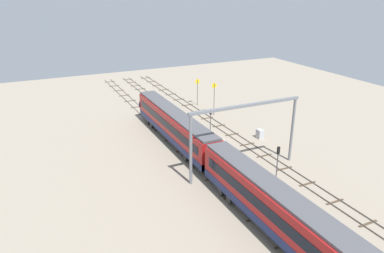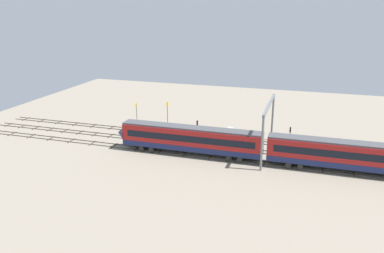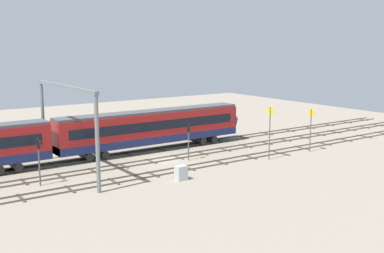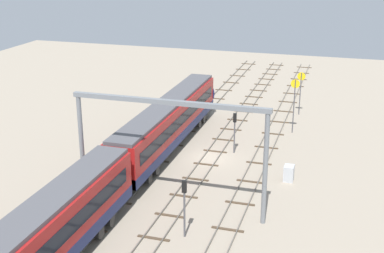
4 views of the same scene
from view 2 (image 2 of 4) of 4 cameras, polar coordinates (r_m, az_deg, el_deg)
ground_plane at (r=69.98m, az=1.91°, el=-2.91°), size 105.78×105.78×0.00m
track_near_foreground at (r=74.25m, az=2.89°, el=-1.64°), size 89.78×2.40×0.16m
track_second_near at (r=69.96m, az=1.92°, el=-2.86°), size 89.78×2.40×0.16m
track_with_train at (r=65.72m, az=0.82°, el=-4.23°), size 89.78×2.40×0.16m
train at (r=62.83m, az=10.17°, el=-3.04°), size 50.40×3.24×4.80m
overhead_gantry at (r=65.71m, az=11.21°, el=1.33°), size 0.40×15.29×8.92m
speed_sign_near_foreground at (r=80.43m, az=-8.17°, el=2.22°), size 0.14×0.96×5.23m
speed_sign_mid_trackside at (r=77.72m, az=-3.65°, el=2.17°), size 0.14×0.96×6.00m
signal_light_trackside_approach at (r=68.80m, az=14.21°, el=-1.29°), size 0.31×0.32×4.36m
signal_light_trackside_departure at (r=71.30m, az=0.77°, el=-0.20°), size 0.31×0.32×4.11m
relay_cabinet at (r=76.33m, az=5.67°, el=-0.66°), size 1.07×0.86×1.40m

